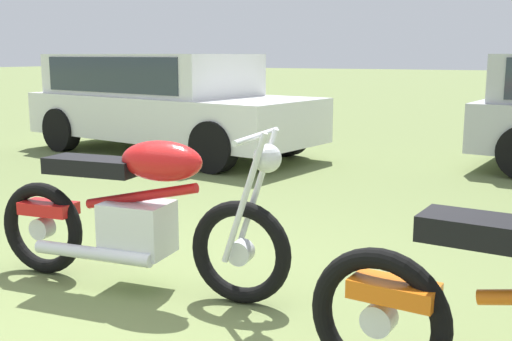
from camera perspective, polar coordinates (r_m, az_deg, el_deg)
The scene contains 3 objects.
ground_plane at distance 3.76m, azimuth -13.47°, elevation -11.81°, with size 120.00×120.00×0.00m, color olive.
motorcycle_red at distance 3.82m, azimuth -10.89°, elevation -3.86°, with size 2.01×0.69×1.02m.
car_white at distance 9.18m, azimuth -8.80°, elevation 6.85°, with size 4.58×2.35×1.43m.
Camera 1 is at (2.34, -2.58, 1.42)m, focal length 43.34 mm.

